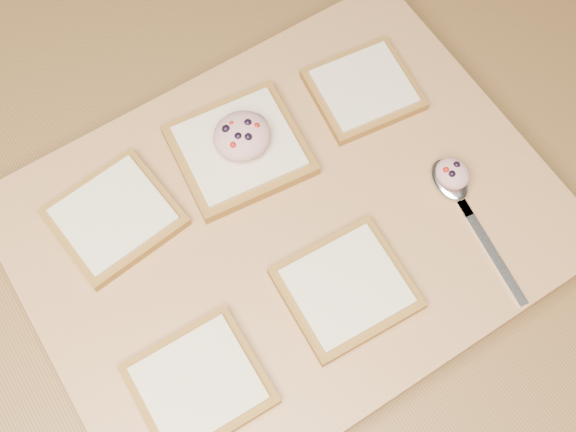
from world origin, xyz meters
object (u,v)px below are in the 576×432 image
at_px(tuna_salad_dollop, 242,136).
at_px(spoon, 456,190).
at_px(cutting_board, 288,229).
at_px(bread_far_center, 240,149).

xyz_separation_m(tuna_salad_dollop, spoon, (0.16, -0.16, -0.03)).
height_order(cutting_board, spoon, spoon).
distance_m(cutting_board, bread_far_center, 0.10).
bearing_deg(cutting_board, spoon, -21.94).
relative_size(tuna_salad_dollop, spoon, 0.35).
xyz_separation_m(cutting_board, spoon, (0.16, -0.07, 0.03)).
bearing_deg(bread_far_center, cutting_board, -89.41).
bearing_deg(cutting_board, tuna_salad_dollop, 87.65).
relative_size(cutting_board, bread_far_center, 3.72).
relative_size(bread_far_center, tuna_salad_dollop, 2.36).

